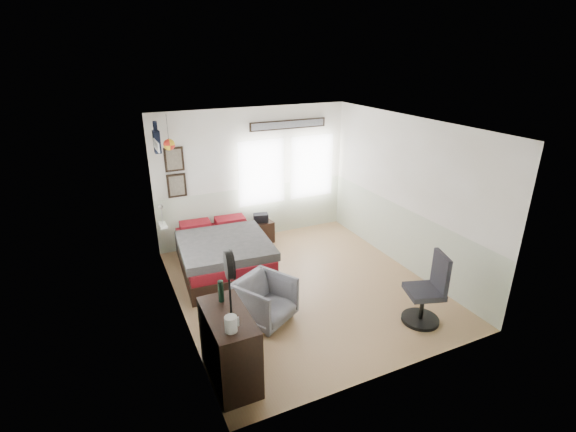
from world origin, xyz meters
The scene contains 12 objects.
ground_plane centered at (0.00, 0.00, -0.01)m, with size 4.00×4.50×0.01m, color tan.
room_shell centered at (-0.08, 0.19, 1.61)m, with size 4.02×4.52×2.71m.
wall_decor centered at (-1.10, 1.96, 2.10)m, with size 3.55×1.32×1.44m.
bed centered at (-1.04, 1.12, 0.32)m, with size 1.61×2.16×0.66m.
dresser centered at (-1.74, -1.49, 0.45)m, with size 0.48×1.00×0.90m, color black.
armchair centered at (-0.93, -0.60, 0.34)m, with size 0.72×0.74×0.67m, color slate.
nightstand centered at (0.01, 1.94, 0.22)m, with size 0.45×0.36×0.45m, color black.
task_chair centered at (1.18, -1.60, 0.44)m, with size 0.60×0.60×1.08m.
kettle centered at (-1.79, -1.80, 0.99)m, with size 0.16×0.14×0.18m.
bottle centered at (-1.72, -1.20, 1.04)m, with size 0.07×0.07×0.28m, color black.
stand_fan centered at (-1.69, -1.53, 1.53)m, with size 0.13×0.33×0.81m.
black_bag centered at (0.01, 1.94, 0.53)m, with size 0.29×0.19×0.17m, color black.
Camera 1 is at (-2.79, -5.40, 3.70)m, focal length 26.00 mm.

